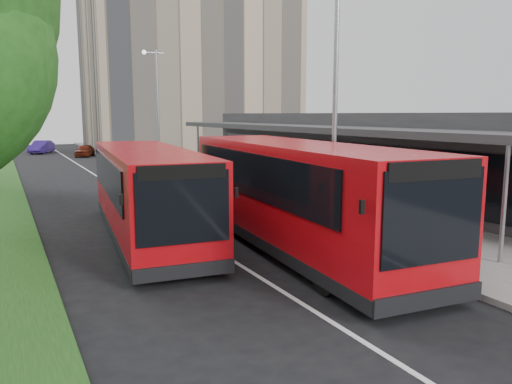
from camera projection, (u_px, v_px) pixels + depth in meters
ground at (245, 268)px, 12.91m from camera, size 120.00×120.00×0.00m
pavement at (195, 173)px, 33.19m from camera, size 5.00×80.00×0.15m
lane_centre_line at (120, 190)px, 26.09m from camera, size 0.12×70.00×0.01m
kerb_dashes at (159, 178)px, 31.10m from camera, size 0.12×56.00×0.01m
office_block at (192, 68)px, 54.76m from camera, size 22.00×12.00×18.00m
station_building at (372, 153)px, 24.53m from camera, size 7.70×26.00×4.00m
lamp_post_near at (333, 90)px, 15.80m from camera, size 1.44×0.28×8.00m
lamp_post_far at (156, 103)px, 33.38m from camera, size 1.44×0.28×8.00m
bus_main at (297, 196)px, 14.41m from camera, size 3.60×11.21×3.13m
bus_second at (148, 193)px, 15.90m from camera, size 3.56×10.30×2.86m
litter_bin at (237, 182)px, 24.89m from camera, size 0.63×0.63×0.91m
bollard at (188, 168)px, 30.65m from camera, size 0.20×0.20×1.07m
car_near at (85, 150)px, 46.99m from camera, size 2.47×3.64×1.15m
car_far at (41, 147)px, 50.81m from camera, size 2.90×4.16×1.30m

